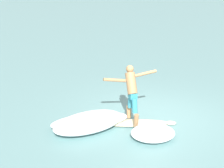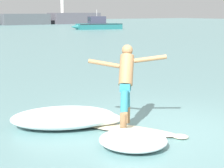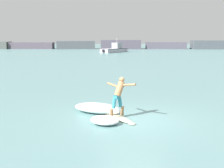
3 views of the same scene
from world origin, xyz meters
TOP-DOWN VIEW (x-y plane):
  - ground_plane at (0.00, 0.00)m, footprint 200.00×200.00m
  - rock_jetty_breakwater at (3.71, 62.00)m, footprint 74.13×5.01m
  - surfboard at (-0.67, 0.30)m, footprint 1.60×2.26m
  - surfer at (-0.62, 0.42)m, footprint 1.23×1.15m
  - small_boat_offshore at (-1.17, 47.89)m, footprint 5.39×6.53m
  - wave_foam_at_tail at (-1.46, 1.31)m, footprint 2.24×2.10m
  - wave_foam_at_nose at (-1.17, -0.55)m, footprint 1.60×1.60m
  - wave_foam_beside at (-1.61, 1.25)m, footprint 2.46×1.99m

SIDE VIEW (x-z plane):
  - ground_plane at x=0.00m, z-range 0.00..0.00m
  - surfboard at x=-0.67m, z-range -0.07..0.13m
  - wave_foam_at_nose at x=-1.17m, z-range 0.00..0.29m
  - wave_foam_at_tail at x=-1.46m, z-range 0.00..0.34m
  - wave_foam_beside at x=-1.61m, z-range 0.00..0.40m
  - small_boat_offshore at x=-1.17m, z-range -0.80..1.93m
  - rock_jetty_breakwater at x=3.71m, z-range -1.48..3.40m
  - surfer at x=-0.62m, z-range 0.21..1.86m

